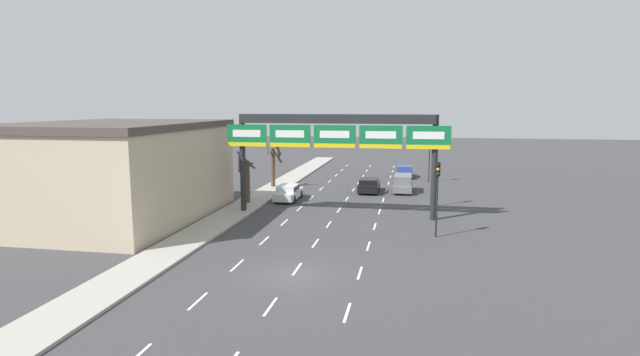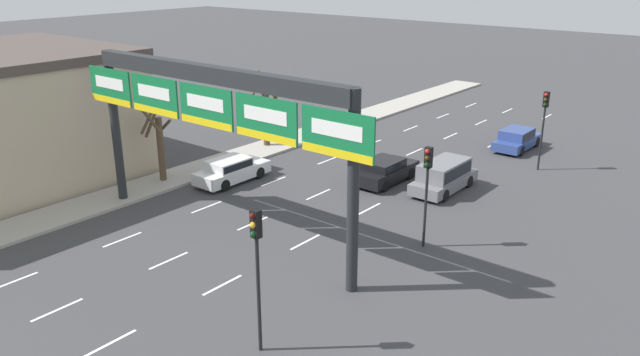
{
  "view_description": "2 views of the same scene",
  "coord_description": "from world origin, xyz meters",
  "px_view_note": "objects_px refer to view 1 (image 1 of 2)",
  "views": [
    {
      "loc": [
        5.78,
        -23.49,
        8.54
      ],
      "look_at": [
        -1.05,
        13.19,
        3.03
      ],
      "focal_mm": 28.0,
      "sensor_mm": 36.0,
      "label": 1
    },
    {
      "loc": [
        19.73,
        -3.31,
        12.02
      ],
      "look_at": [
        2.19,
        18.41,
        2.14
      ],
      "focal_mm": 35.0,
      "sensor_mm": 36.0,
      "label": 2
    }
  ],
  "objects_px": {
    "sign_gantry": "(335,135)",
    "traffic_light_mid_block": "(430,152)",
    "suv_grey": "(403,182)",
    "traffic_light_near_gantry": "(437,184)",
    "traffic_light_far_end": "(434,168)",
    "car_black": "(369,185)",
    "car_white": "(288,192)",
    "tree_bare_closest": "(247,177)",
    "tree_bare_second": "(273,162)",
    "car_blue": "(405,171)"
  },
  "relations": [
    {
      "from": "sign_gantry",
      "to": "traffic_light_mid_block",
      "type": "relative_size",
      "value": 3.59
    },
    {
      "from": "suv_grey",
      "to": "traffic_light_near_gantry",
      "type": "distance_m",
      "value": 17.25
    },
    {
      "from": "traffic_light_far_end",
      "to": "car_black",
      "type": "bearing_deg",
      "value": 134.99
    },
    {
      "from": "car_white",
      "to": "car_black",
      "type": "bearing_deg",
      "value": 38.65
    },
    {
      "from": "traffic_light_far_end",
      "to": "tree_bare_closest",
      "type": "relative_size",
      "value": 1.01
    },
    {
      "from": "suv_grey",
      "to": "tree_bare_second",
      "type": "distance_m",
      "value": 13.3
    },
    {
      "from": "traffic_light_mid_block",
      "to": "car_white",
      "type": "bearing_deg",
      "value": -134.33
    },
    {
      "from": "suv_grey",
      "to": "traffic_light_mid_block",
      "type": "xyz_separation_m",
      "value": [
        2.71,
        6.78,
        2.44
      ]
    },
    {
      "from": "suv_grey",
      "to": "car_blue",
      "type": "height_order",
      "value": "suv_grey"
    },
    {
      "from": "traffic_light_far_end",
      "to": "tree_bare_second",
      "type": "height_order",
      "value": "tree_bare_second"
    },
    {
      "from": "suv_grey",
      "to": "traffic_light_mid_block",
      "type": "relative_size",
      "value": 0.98
    },
    {
      "from": "car_black",
      "to": "traffic_light_mid_block",
      "type": "bearing_deg",
      "value": 51.96
    },
    {
      "from": "suv_grey",
      "to": "traffic_light_far_end",
      "type": "distance_m",
      "value": 7.68
    },
    {
      "from": "traffic_light_near_gantry",
      "to": "traffic_light_far_end",
      "type": "bearing_deg",
      "value": 88.78
    },
    {
      "from": "traffic_light_far_end",
      "to": "traffic_light_mid_block",
      "type": "bearing_deg",
      "value": 89.94
    },
    {
      "from": "car_blue",
      "to": "traffic_light_far_end",
      "type": "distance_m",
      "value": 17.29
    },
    {
      "from": "car_blue",
      "to": "traffic_light_mid_block",
      "type": "distance_m",
      "value": 5.01
    },
    {
      "from": "suv_grey",
      "to": "tree_bare_closest",
      "type": "relative_size",
      "value": 1.02
    },
    {
      "from": "car_black",
      "to": "traffic_light_mid_block",
      "type": "height_order",
      "value": "traffic_light_mid_block"
    },
    {
      "from": "car_blue",
      "to": "traffic_light_near_gantry",
      "type": "distance_m",
      "value": 27.21
    },
    {
      "from": "sign_gantry",
      "to": "tree_bare_second",
      "type": "distance_m",
      "value": 14.92
    },
    {
      "from": "tree_bare_closest",
      "to": "car_white",
      "type": "bearing_deg",
      "value": 39.38
    },
    {
      "from": "sign_gantry",
      "to": "car_black",
      "type": "distance_m",
      "value": 12.48
    },
    {
      "from": "car_white",
      "to": "traffic_light_near_gantry",
      "type": "height_order",
      "value": "traffic_light_near_gantry"
    },
    {
      "from": "car_black",
      "to": "tree_bare_second",
      "type": "height_order",
      "value": "tree_bare_second"
    },
    {
      "from": "suv_grey",
      "to": "traffic_light_near_gantry",
      "type": "bearing_deg",
      "value": -81.65
    },
    {
      "from": "tree_bare_closest",
      "to": "traffic_light_mid_block",
      "type": "bearing_deg",
      "value": 44.55
    },
    {
      "from": "tree_bare_closest",
      "to": "tree_bare_second",
      "type": "height_order",
      "value": "tree_bare_second"
    },
    {
      "from": "car_black",
      "to": "traffic_light_near_gantry",
      "type": "xyz_separation_m",
      "value": [
        5.74,
        -16.02,
        2.76
      ]
    },
    {
      "from": "suv_grey",
      "to": "car_black",
      "type": "bearing_deg",
      "value": -165.34
    },
    {
      "from": "tree_bare_closest",
      "to": "tree_bare_second",
      "type": "relative_size",
      "value": 0.88
    },
    {
      "from": "car_black",
      "to": "traffic_light_near_gantry",
      "type": "distance_m",
      "value": 17.24
    },
    {
      "from": "sign_gantry",
      "to": "traffic_light_mid_block",
      "type": "xyz_separation_m",
      "value": [
        7.64,
        18.7,
        -2.87
      ]
    },
    {
      "from": "car_blue",
      "to": "tree_bare_closest",
      "type": "height_order",
      "value": "tree_bare_closest"
    },
    {
      "from": "traffic_light_far_end",
      "to": "tree_bare_closest",
      "type": "bearing_deg",
      "value": -172.87
    },
    {
      "from": "car_black",
      "to": "traffic_light_mid_block",
      "type": "xyz_separation_m",
      "value": [
        5.97,
        7.63,
        2.65
      ]
    },
    {
      "from": "suv_grey",
      "to": "traffic_light_near_gantry",
      "type": "height_order",
      "value": "traffic_light_near_gantry"
    },
    {
      "from": "sign_gantry",
      "to": "traffic_light_far_end",
      "type": "height_order",
      "value": "sign_gantry"
    },
    {
      "from": "traffic_light_far_end",
      "to": "sign_gantry",
      "type": "bearing_deg",
      "value": -146.16
    },
    {
      "from": "tree_bare_closest",
      "to": "tree_bare_second",
      "type": "bearing_deg",
      "value": 90.6
    },
    {
      "from": "car_black",
      "to": "traffic_light_mid_block",
      "type": "distance_m",
      "value": 10.04
    },
    {
      "from": "traffic_light_far_end",
      "to": "tree_bare_closest",
      "type": "xyz_separation_m",
      "value": [
        -15.79,
        -1.97,
        -0.87
      ]
    },
    {
      "from": "car_black",
      "to": "tree_bare_second",
      "type": "xyz_separation_m",
      "value": [
        -9.93,
        0.83,
        1.94
      ]
    },
    {
      "from": "suv_grey",
      "to": "car_black",
      "type": "relative_size",
      "value": 1.08
    },
    {
      "from": "traffic_light_near_gantry",
      "to": "traffic_light_far_end",
      "type": "relative_size",
      "value": 1.08
    },
    {
      "from": "suv_grey",
      "to": "car_black",
      "type": "distance_m",
      "value": 3.38
    },
    {
      "from": "sign_gantry",
      "to": "traffic_light_far_end",
      "type": "distance_m",
      "value": 9.65
    },
    {
      "from": "car_black",
      "to": "sign_gantry",
      "type": "bearing_deg",
      "value": -98.57
    },
    {
      "from": "suv_grey",
      "to": "tree_bare_second",
      "type": "xyz_separation_m",
      "value": [
        -13.19,
        -0.02,
        1.73
      ]
    },
    {
      "from": "car_black",
      "to": "traffic_light_far_end",
      "type": "bearing_deg",
      "value": -45.01
    }
  ]
}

